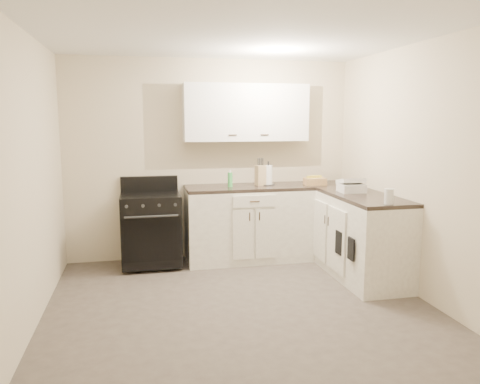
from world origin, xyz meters
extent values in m
plane|color=#473F38|center=(0.00, 0.00, 0.00)|extent=(3.60, 3.60, 0.00)
plane|color=white|center=(0.00, 0.00, 2.50)|extent=(3.60, 3.60, 0.00)
plane|color=beige|center=(0.00, 1.80, 1.25)|extent=(3.60, 0.00, 3.60)
plane|color=beige|center=(1.80, 0.00, 1.25)|extent=(0.00, 3.60, 3.60)
plane|color=beige|center=(-1.80, 0.00, 1.25)|extent=(0.00, 3.60, 3.60)
plane|color=beige|center=(0.00, -1.80, 1.25)|extent=(3.60, 0.00, 3.60)
cube|color=white|center=(0.43, 1.50, 0.45)|extent=(1.55, 0.60, 0.90)
cube|color=white|center=(1.50, 0.85, 0.45)|extent=(0.60, 1.90, 0.90)
cube|color=black|center=(0.43, 1.50, 0.92)|extent=(1.55, 0.60, 0.04)
cube|color=black|center=(1.50, 0.85, 0.92)|extent=(0.60, 1.90, 0.04)
cube|color=white|center=(0.43, 1.65, 1.84)|extent=(1.55, 0.30, 0.70)
cube|color=black|center=(-0.78, 1.48, 0.46)|extent=(0.70, 0.59, 0.84)
cube|color=tan|center=(0.59, 1.53, 1.07)|extent=(0.14, 0.13, 0.25)
cylinder|color=white|center=(0.69, 1.53, 1.06)|extent=(0.13, 0.13, 0.25)
cylinder|color=green|center=(0.19, 1.48, 1.03)|extent=(0.07, 0.07, 0.18)
cube|color=tan|center=(1.27, 1.42, 0.98)|extent=(0.27, 0.19, 0.09)
cube|color=white|center=(1.45, 0.77, 0.99)|extent=(0.28, 0.26, 0.10)
cylinder|color=silver|center=(1.48, 0.00, 1.01)|extent=(0.11, 0.11, 0.15)
cube|color=black|center=(1.18, 0.16, 0.46)|extent=(0.02, 0.13, 0.23)
cube|color=black|center=(1.18, 0.46, 0.45)|extent=(0.02, 0.15, 0.25)
camera|label=1|loc=(-0.90, -4.08, 1.76)|focal=35.00mm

